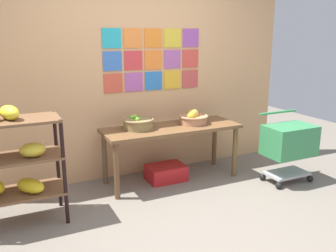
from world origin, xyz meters
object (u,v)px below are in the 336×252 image
object	(u,v)px
fruit_basket_back_left	(138,123)
produce_crate_under_table	(166,173)
shopping_cart	(289,143)
banana_shelf_unit	(6,151)
fruit_basket_right	(193,118)
display_table	(171,133)

from	to	relation	value
fruit_basket_back_left	produce_crate_under_table	xyz separation A→B (m)	(0.33, -0.06, -0.65)
produce_crate_under_table	shopping_cart	distance (m)	1.53
banana_shelf_unit	fruit_basket_back_left	distance (m)	1.49
fruit_basket_right	produce_crate_under_table	world-z (taller)	fruit_basket_right
banana_shelf_unit	fruit_basket_back_left	world-z (taller)	banana_shelf_unit
produce_crate_under_table	shopping_cart	xyz separation A→B (m)	(1.32, -0.66, 0.39)
display_table	produce_crate_under_table	distance (m)	0.50
fruit_basket_back_left	display_table	bearing A→B (deg)	-10.43
shopping_cart	display_table	bearing A→B (deg)	164.37
shopping_cart	banana_shelf_unit	bearing A→B (deg)	-174.09
banana_shelf_unit	display_table	world-z (taller)	banana_shelf_unit
fruit_basket_right	shopping_cart	distance (m)	1.19
banana_shelf_unit	fruit_basket_right	world-z (taller)	banana_shelf_unit
banana_shelf_unit	produce_crate_under_table	distance (m)	1.91
banana_shelf_unit	display_table	size ratio (longest dim) A/B	0.69
banana_shelf_unit	fruit_basket_right	bearing A→B (deg)	9.42
fruit_basket_back_left	fruit_basket_right	size ratio (longest dim) A/B	1.03
fruit_basket_right	produce_crate_under_table	distance (m)	0.75
banana_shelf_unit	shopping_cart	bearing A→B (deg)	-5.83
fruit_basket_back_left	produce_crate_under_table	distance (m)	0.73
display_table	fruit_basket_right	bearing A→B (deg)	3.76
display_table	fruit_basket_right	world-z (taller)	fruit_basket_right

